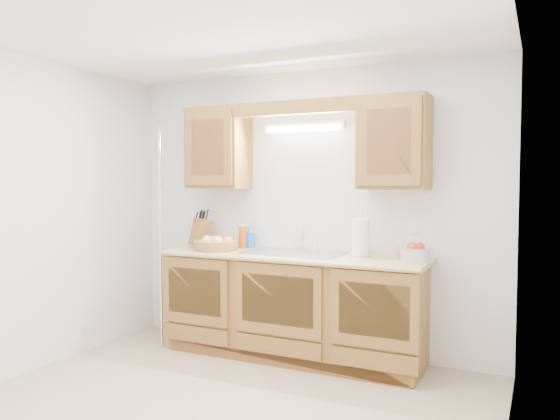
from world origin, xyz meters
The scene contains 17 objects.
room centered at (0.00, 0.00, 1.25)m, with size 3.52×3.50×2.50m.
base_cabinets centered at (0.00, 1.20, 0.44)m, with size 2.20×0.60×0.86m, color brown.
countertop centered at (0.00, 1.19, 0.88)m, with size 2.30×0.63×0.04m, color tan.
upper_cabinet_left centered at (-0.83, 1.33, 1.83)m, with size 0.55×0.33×0.75m, color brown.
upper_cabinet_right centered at (0.83, 1.33, 1.83)m, with size 0.55×0.33×0.75m, color brown.
valance centered at (0.00, 1.19, 2.14)m, with size 2.20×0.05×0.12m, color brown.
fluorescent_fixture centered at (0.00, 1.42, 2.00)m, with size 0.76×0.08×0.08m.
sink centered at (0.00, 1.21, 0.83)m, with size 0.84×0.46×0.36m.
wire_shelf_pole centered at (-1.20, 0.94, 1.00)m, with size 0.03×0.03×2.00m, color silver.
outlet_plate centered at (0.95, 1.49, 1.15)m, with size 0.08×0.01×0.12m, color white.
fruit_basket centered at (-0.74, 1.13, 0.96)m, with size 0.42×0.42×0.12m.
knife_block centered at (-1.03, 1.33, 1.03)m, with size 0.19×0.24×0.37m.
orange_canister centered at (-0.58, 1.35, 1.01)m, with size 0.09×0.09×0.22m.
soap_bottle centered at (-0.54, 1.39, 1.00)m, with size 0.09×0.09×0.19m, color #245EB4.
sponge centered at (0.54, 1.44, 0.91)m, with size 0.13×0.11×0.02m.
paper_towel centered at (0.58, 1.26, 1.05)m, with size 0.18×0.18×0.37m.
apple_bowl centered at (1.03, 1.23, 0.96)m, with size 0.28×0.28×0.14m.
Camera 1 is at (1.91, -3.03, 1.52)m, focal length 35.00 mm.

